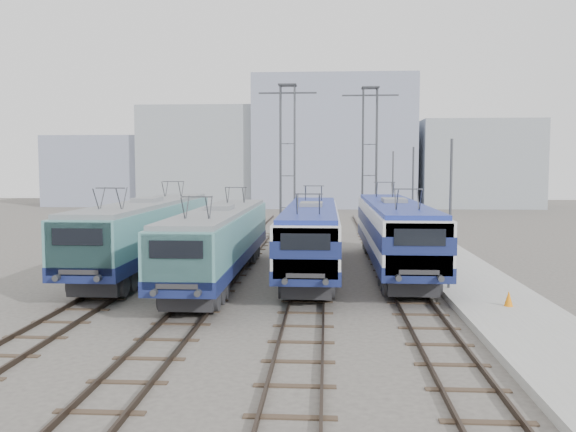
# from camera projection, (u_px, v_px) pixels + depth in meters

# --- Properties ---
(ground) EXTENTS (160.00, 160.00, 0.00)m
(ground) POSITION_uv_depth(u_px,v_px,m) (255.00, 301.00, 26.13)
(ground) COLOR #514C47
(platform) EXTENTS (4.00, 70.00, 0.30)m
(platform) POSITION_uv_depth(u_px,v_px,m) (456.00, 269.00, 33.42)
(platform) COLOR #9E9E99
(platform) RESTS_ON ground
(locomotive_far_left) EXTENTS (2.98, 18.86, 3.55)m
(locomotive_far_left) POSITION_uv_depth(u_px,v_px,m) (147.00, 229.00, 33.23)
(locomotive_far_left) COLOR #151E51
(locomotive_far_left) RESTS_ON ground
(locomotive_center_left) EXTENTS (2.82, 17.79, 3.35)m
(locomotive_center_left) POSITION_uv_depth(u_px,v_px,m) (219.00, 238.00, 30.26)
(locomotive_center_left) COLOR #151E51
(locomotive_center_left) RESTS_ON ground
(locomotive_center_right) EXTENTS (2.83, 17.89, 3.36)m
(locomotive_center_right) POSITION_uv_depth(u_px,v_px,m) (311.00, 232.00, 32.43)
(locomotive_center_right) COLOR #151E51
(locomotive_center_right) RESTS_ON ground
(locomotive_far_right) EXTENTS (2.96, 18.70, 3.51)m
(locomotive_far_right) POSITION_uv_depth(u_px,v_px,m) (394.00, 228.00, 33.23)
(locomotive_far_right) COLOR #151E51
(locomotive_far_right) RESTS_ON ground
(catenary_tower_west) EXTENTS (4.50, 1.20, 12.00)m
(catenary_tower_west) POSITION_uv_depth(u_px,v_px,m) (288.00, 155.00, 47.45)
(catenary_tower_west) COLOR #3F4247
(catenary_tower_west) RESTS_ON ground
(catenary_tower_east) EXTENTS (4.50, 1.20, 12.00)m
(catenary_tower_east) POSITION_uv_depth(u_px,v_px,m) (370.00, 155.00, 49.03)
(catenary_tower_east) COLOR #3F4247
(catenary_tower_east) RESTS_ON ground
(mast_front) EXTENTS (0.12, 0.12, 7.00)m
(mast_front) POSITION_uv_depth(u_px,v_px,m) (450.00, 217.00, 27.28)
(mast_front) COLOR #3F4247
(mast_front) RESTS_ON ground
(mast_mid) EXTENTS (0.12, 0.12, 7.00)m
(mast_mid) POSITION_uv_depth(u_px,v_px,m) (413.00, 201.00, 39.21)
(mast_mid) COLOR #3F4247
(mast_mid) RESTS_ON ground
(mast_rear) EXTENTS (0.12, 0.12, 7.00)m
(mast_rear) POSITION_uv_depth(u_px,v_px,m) (393.00, 193.00, 51.15)
(mast_rear) COLOR #3F4247
(mast_rear) RESTS_ON ground
(safety_cone) EXTENTS (0.34, 0.34, 0.61)m
(safety_cone) POSITION_uv_depth(u_px,v_px,m) (509.00, 298.00, 23.90)
(safety_cone) COLOR orange
(safety_cone) RESTS_ON platform
(building_west) EXTENTS (18.00, 12.00, 14.00)m
(building_west) POSITION_uv_depth(u_px,v_px,m) (209.00, 157.00, 88.09)
(building_west) COLOR #919AA2
(building_west) RESTS_ON ground
(building_center) EXTENTS (22.00, 14.00, 18.00)m
(building_center) POSITION_uv_depth(u_px,v_px,m) (334.00, 143.00, 86.79)
(building_center) COLOR #878FA8
(building_center) RESTS_ON ground
(building_east) EXTENTS (16.00, 12.00, 12.00)m
(building_east) POSITION_uv_depth(u_px,v_px,m) (476.00, 164.00, 85.77)
(building_east) COLOR #919AA2
(building_east) RESTS_ON ground
(building_far_west) EXTENTS (14.00, 10.00, 10.00)m
(building_far_west) POSITION_uv_depth(u_px,v_px,m) (101.00, 171.00, 89.27)
(building_far_west) COLOR #878FA8
(building_far_west) RESTS_ON ground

